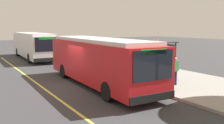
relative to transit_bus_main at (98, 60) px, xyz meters
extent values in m
plane|color=#38383A|center=(-0.65, -1.01, -1.62)|extent=(120.00, 120.00, 0.00)
cube|color=gray|center=(-0.65, 4.99, -1.54)|extent=(44.00, 6.40, 0.15)
cube|color=#E0D64C|center=(-0.65, -3.21, -1.61)|extent=(36.00, 0.14, 0.01)
cube|color=red|center=(-0.02, -0.01, -0.07)|extent=(10.79, 2.85, 2.40)
cube|color=silver|center=(-0.02, -0.01, 1.23)|extent=(9.93, 2.57, 0.20)
cube|color=black|center=(5.36, -0.16, 0.37)|extent=(0.10, 2.17, 1.34)
cube|color=black|center=(0.02, 1.28, 0.22)|extent=(9.43, 0.30, 1.06)
cube|color=white|center=(0.02, 1.28, -1.05)|extent=(10.18, 0.31, 0.28)
cube|color=#26D83F|center=(5.36, -0.16, 0.95)|extent=(0.07, 1.40, 0.24)
cube|color=black|center=(5.37, -0.16, -1.09)|extent=(0.15, 2.50, 0.36)
cylinder|color=black|center=(3.34, 1.05, -1.12)|extent=(1.01, 0.31, 1.00)
cylinder|color=black|center=(3.27, -1.25, -1.12)|extent=(1.01, 0.31, 1.00)
cylinder|color=black|center=(-3.20, 1.24, -1.12)|extent=(1.01, 0.31, 1.00)
cylinder|color=black|center=(-3.26, -1.07, -1.12)|extent=(1.01, 0.31, 1.00)
cube|color=white|center=(-15.69, -0.13, -0.07)|extent=(11.74, 2.89, 2.40)
cube|color=silver|center=(-15.69, -0.13, 1.23)|extent=(10.80, 2.61, 0.20)
cube|color=black|center=(-9.84, -0.30, 0.37)|extent=(0.10, 2.17, 1.34)
cube|color=black|center=(-15.65, 1.16, 0.22)|extent=(10.27, 0.34, 1.06)
cube|color=#197259|center=(-15.65, 1.16, -1.05)|extent=(11.09, 0.35, 0.28)
cube|color=#26D83F|center=(-9.83, -0.30, 0.95)|extent=(0.07, 1.40, 0.24)
cube|color=black|center=(-9.82, -0.30, -1.09)|extent=(0.15, 2.50, 0.36)
cylinder|color=black|center=(-12.04, 0.92, -1.12)|extent=(1.01, 0.31, 1.00)
cylinder|color=black|center=(-12.11, -1.39, -1.12)|extent=(1.01, 0.31, 1.00)
cylinder|color=black|center=(-19.16, 1.12, -1.12)|extent=(1.01, 0.31, 1.00)
cylinder|color=black|center=(-19.22, -1.19, -1.12)|extent=(1.01, 0.31, 1.00)
cylinder|color=#333338|center=(1.14, 5.47, -0.27)|extent=(0.10, 0.10, 2.40)
cylinder|color=#333338|center=(1.14, 4.17, -0.27)|extent=(0.10, 0.10, 2.40)
cylinder|color=#333338|center=(-1.46, 5.47, -0.27)|extent=(0.10, 0.10, 2.40)
cylinder|color=#333338|center=(-1.46, 4.17, -0.27)|extent=(0.10, 0.10, 2.40)
cube|color=#333338|center=(-0.16, 4.82, 0.97)|extent=(2.90, 1.60, 0.08)
cube|color=#4C606B|center=(-0.16, 5.47, -0.27)|extent=(2.47, 0.04, 2.16)
cube|color=navy|center=(-1.46, 4.82, -0.31)|extent=(0.06, 1.11, 1.82)
cube|color=brown|center=(0.07, 4.99, -1.02)|extent=(1.60, 0.44, 0.06)
cube|color=brown|center=(0.07, 5.23, -0.74)|extent=(1.60, 0.05, 0.44)
cube|color=#333338|center=(-0.65, 4.99, -1.24)|extent=(0.08, 0.40, 0.45)
cube|color=#333338|center=(0.79, 4.99, -1.24)|extent=(0.08, 0.40, 0.45)
cylinder|color=#333338|center=(2.22, 2.73, -0.07)|extent=(0.07, 0.07, 2.80)
cube|color=white|center=(2.22, 2.71, 1.03)|extent=(0.44, 0.03, 0.56)
cube|color=red|center=(2.22, 2.70, 1.03)|extent=(0.40, 0.01, 0.16)
cylinder|color=#282D47|center=(2.91, 3.75, -1.04)|extent=(0.14, 0.14, 0.85)
cylinder|color=#282D47|center=(2.91, 3.57, -1.04)|extent=(0.14, 0.14, 0.85)
cube|color=#338C4C|center=(2.91, 3.66, -0.31)|extent=(0.24, 0.40, 0.62)
sphere|color=tan|center=(2.91, 3.66, 0.11)|extent=(0.22, 0.22, 0.22)
camera|label=1|loc=(13.57, -7.28, 2.03)|focal=40.00mm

